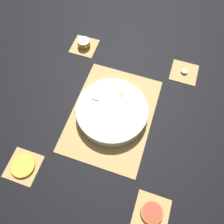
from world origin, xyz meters
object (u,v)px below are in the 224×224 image
Objects in this scene: apple_half at (84,43)px; orange_slice_whole at (23,166)px; fruit_salad_bowl at (112,111)px; banana_coin_single at (185,71)px; grapefruit_slice at (152,212)px.

orange_slice_whole is (0.64, 0.00, -0.01)m from apple_half.
fruit_salad_bowl is 9.20× the size of banana_coin_single.
grapefruit_slice is at bearing 90.00° from orange_slice_whole.
banana_coin_single is 0.64m from grapefruit_slice.
orange_slice_whole is at bearing -38.62° from banana_coin_single.
apple_half is 0.78× the size of grapefruit_slice.
orange_slice_whole reaches higher than banana_coin_single.
apple_half is at bearing -141.41° from fruit_salad_bowl.
orange_slice_whole is (0.32, -0.26, -0.03)m from fruit_salad_bowl.
orange_slice_whole is at bearing -90.00° from grapefruit_slice.
apple_half is at bearing 180.00° from orange_slice_whole.
orange_slice_whole is 1.14× the size of grapefruit_slice.
apple_half is 1.95× the size of banana_coin_single.
fruit_salad_bowl is at bearing -38.62° from banana_coin_single.
fruit_salad_bowl reaches higher than orange_slice_whole.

